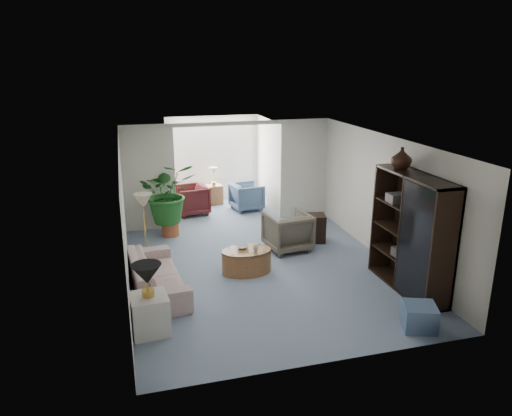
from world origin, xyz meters
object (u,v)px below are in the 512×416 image
object	(u,v)px
coffee_bowl	(243,247)
entertainment_cabinet	(411,233)
end_table	(150,314)
table_lamp	(147,274)
framed_picture	(389,178)
coffee_cup	(256,249)
floor_lamp	(143,201)
plant_pot	(170,229)
side_table_dark	(313,228)
sofa	(156,274)
coffee_table	(247,261)
cabinet_urn	(402,158)
ottoman	(419,317)
sunroom_chair_blue	(247,196)
sunroom_table	(214,195)
wingback_chair	(288,231)
sunroom_chair_maroon	(191,200)

from	to	relation	value
coffee_bowl	entertainment_cabinet	world-z (taller)	entertainment_cabinet
end_table	table_lamp	distance (m)	0.65
framed_picture	table_lamp	xyz separation A→B (m)	(-4.69, -1.49, -0.76)
end_table	coffee_cup	bearing A→B (deg)	37.56
floor_lamp	plant_pot	world-z (taller)	floor_lamp
coffee_bowl	plant_pot	bearing A→B (deg)	116.14
framed_picture	plant_pot	bearing A→B (deg)	146.73
coffee_cup	side_table_dark	xyz separation A→B (m)	(1.68, 1.29, -0.19)
table_lamp	coffee_cup	bearing A→B (deg)	37.56
entertainment_cabinet	plant_pot	xyz separation A→B (m)	(-3.75, 3.84, -0.87)
sofa	coffee_bowl	world-z (taller)	sofa
table_lamp	framed_picture	bearing A→B (deg)	17.64
floor_lamp	coffee_table	bearing A→B (deg)	-31.28
table_lamp	cabinet_urn	distance (m)	4.72
table_lamp	ottoman	xyz separation A→B (m)	(3.91, -0.96, -0.75)
ottoman	sunroom_chair_blue	size ratio (longest dim) A/B	0.60
sunroom_table	plant_pot	bearing A→B (deg)	-122.85
plant_pot	coffee_cup	bearing A→B (deg)	-62.03
wingback_chair	cabinet_urn	world-z (taller)	cabinet_urn
table_lamp	sunroom_chair_maroon	xyz separation A→B (m)	(1.41, 5.59, -0.56)
table_lamp	wingback_chair	size ratio (longest dim) A/B	0.49
side_table_dark	table_lamp	bearing A→B (deg)	-142.43
side_table_dark	sunroom_table	distance (m)	3.81
sunroom_table	coffee_table	bearing A→B (deg)	-93.16
sofa	coffee_cup	bearing A→B (deg)	-88.05
sofa	sunroom_table	distance (m)	5.36
framed_picture	sunroom_chair_blue	bearing A→B (deg)	113.49
cabinet_urn	ottoman	xyz separation A→B (m)	(-0.56, -1.73, -2.06)
plant_pot	sunroom_table	world-z (taller)	sunroom_table
coffee_table	coffee_cup	distance (m)	0.33
entertainment_cabinet	sunroom_chair_maroon	bearing A→B (deg)	119.81
framed_picture	sunroom_chair_blue	world-z (taller)	framed_picture
floor_lamp	wingback_chair	xyz separation A→B (m)	(2.93, -0.20, -0.84)
framed_picture	wingback_chair	distance (m)	2.37
end_table	entertainment_cabinet	xyz separation A→B (m)	(4.46, 0.27, 0.74)
coffee_bowl	ottoman	bearing A→B (deg)	-53.22
side_table_dark	sunroom_chair_maroon	xyz separation A→B (m)	(-2.32, 2.72, 0.07)
floor_lamp	cabinet_urn	distance (m)	4.90
coffee_cup	sunroom_table	bearing A→B (deg)	88.71
sofa	sunroom_chair_maroon	bearing A→B (deg)	-21.15
table_lamp	sunroom_chair_blue	size ratio (longest dim) A/B	0.56
wingback_chair	plant_pot	world-z (taller)	wingback_chair
coffee_cup	sunroom_table	xyz separation A→B (m)	(0.11, 4.76, -0.23)
framed_picture	coffee_bowl	bearing A→B (deg)	174.20
entertainment_cabinet	ottoman	xyz separation A→B (m)	(-0.56, -1.23, -0.84)
end_table	plant_pot	size ratio (longest dim) A/B	1.48
entertainment_cabinet	sunroom_chair_blue	world-z (taller)	entertainment_cabinet
sofa	cabinet_urn	distance (m)	4.72
coffee_cup	entertainment_cabinet	distance (m)	2.80
sunroom_chair_maroon	sunroom_table	distance (m)	1.07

